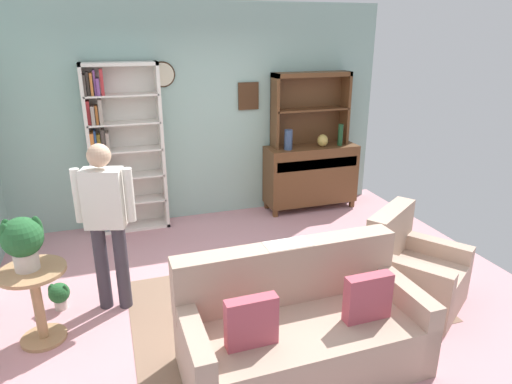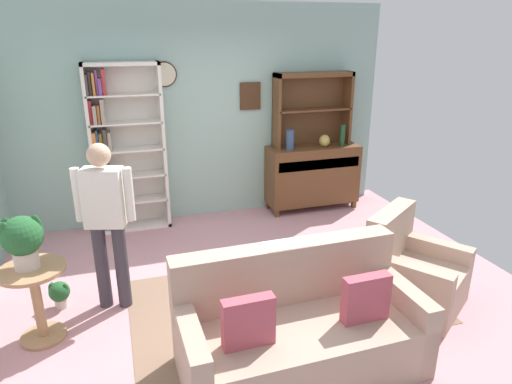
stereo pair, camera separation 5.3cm
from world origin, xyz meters
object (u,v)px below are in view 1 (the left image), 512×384
vase_round (323,140)px  sideboard (311,174)px  bookshelf (120,150)px  couch_floral (300,329)px  book_stack (288,253)px  armchair_floral (412,274)px  potted_plant_small (59,294)px  plant_stand (37,297)px  person_reading (106,217)px  bottle_wine (340,135)px  vase_tall (288,140)px  coffee_table (282,262)px  sideboard_hutch (310,99)px  potted_plant_large (22,240)px

vase_round → sideboard: bearing=152.8°
bookshelf → couch_floral: bearing=-70.3°
book_stack → vase_round: bearing=56.9°
couch_floral → armchair_floral: bearing=19.2°
couch_floral → potted_plant_small: size_ratio=6.97×
plant_stand → person_reading: 0.84m
person_reading → plant_stand: bearing=-151.9°
plant_stand → potted_plant_small: 0.51m
bottle_wine → bookshelf: bearing=176.6°
vase_tall → plant_stand: size_ratio=0.42×
bookshelf → person_reading: (-0.21, -1.83, -0.15)m
person_reading → coffee_table: (1.54, -0.30, -0.55)m
armchair_floral → book_stack: 1.18m
bookshelf → book_stack: (1.37, -2.20, -0.58)m
vase_round → book_stack: bearing=-123.1°
bottle_wine → coffee_table: size_ratio=0.38×
bookshelf → bottle_wine: 2.97m
sideboard_hutch → plant_stand: size_ratio=1.67×
couch_floral → vase_round: bearing=61.4°
couch_floral → plant_stand: (-1.91, 0.94, 0.09)m
vase_round → armchair_floral: vase_round is taller
sideboard_hutch → plant_stand: sideboard_hutch is taller
vase_round → bottle_wine: size_ratio=0.56×
vase_round → couch_floral: vase_round is taller
vase_tall → bookshelf: bearing=175.7°
plant_stand → book_stack: size_ratio=3.48×
potted_plant_small → book_stack: bearing=-13.3°
bottle_wine → book_stack: bottle_wine is taller
coffee_table → armchair_floral: bearing=-23.4°
couch_floral → vase_tall: bearing=69.8°
potted_plant_large → vase_tall: bearing=33.0°
person_reading → coffee_table: size_ratio=1.95×
vase_round → armchair_floral: size_ratio=0.16×
vase_round → potted_plant_small: 3.84m
sideboard_hutch → armchair_floral: 2.93m
book_stack → couch_floral: bearing=-106.4°
person_reading → sideboard_hutch: bearing=33.6°
couch_floral → armchair_floral: 1.43m
bookshelf → potted_plant_small: size_ratio=8.07×
bookshelf → book_stack: 2.65m
sideboard_hutch → person_reading: bearing=-146.4°
sideboard_hutch → book_stack: size_ratio=5.81×
couch_floral → book_stack: bearing=73.6°
vase_round → plant_stand: size_ratio=0.26×
sideboard_hutch → person_reading: 3.41m
coffee_table → book_stack: 0.15m
potted_plant_small → book_stack: (2.07, -0.49, 0.32)m
bookshelf → plant_stand: size_ratio=3.18×
sideboard → vase_round: vase_round is taller
sideboard_hutch → book_stack: 2.75m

